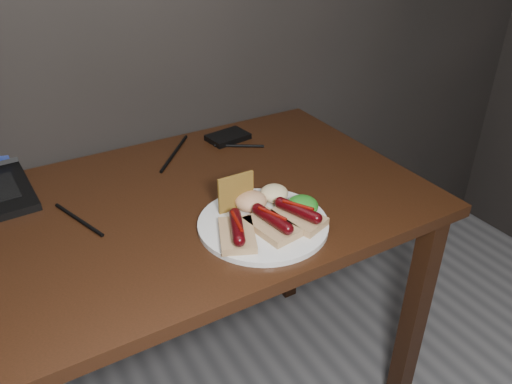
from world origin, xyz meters
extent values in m
cube|color=#34180D|center=(0.00, 1.38, 0.73)|extent=(1.40, 0.70, 0.03)
cube|color=#34180D|center=(0.65, 1.08, 0.36)|extent=(0.05, 0.05, 0.72)
cube|color=#34180D|center=(0.65, 1.68, 0.36)|extent=(0.05, 0.05, 0.72)
cube|color=black|center=(0.38, 1.63, 0.76)|extent=(0.12, 0.09, 0.02)
cylinder|color=black|center=(-0.09, 1.42, 0.75)|extent=(0.07, 0.17, 0.01)
cylinder|color=black|center=(0.21, 1.62, 0.75)|extent=(0.15, 0.17, 0.01)
cylinder|color=black|center=(0.39, 1.57, 0.75)|extent=(0.12, 0.08, 0.01)
cylinder|color=silver|center=(0.24, 1.20, 0.76)|extent=(0.28, 0.28, 0.01)
cube|color=tan|center=(0.17, 1.18, 0.77)|extent=(0.11, 0.13, 0.02)
cylinder|color=#4B0509|center=(0.17, 1.18, 0.79)|extent=(0.06, 0.10, 0.02)
sphere|color=#4B0509|center=(0.15, 1.13, 0.79)|extent=(0.03, 0.02, 0.02)
sphere|color=#4B0509|center=(0.19, 1.22, 0.79)|extent=(0.03, 0.02, 0.02)
cylinder|color=#620A04|center=(0.17, 1.18, 0.80)|extent=(0.02, 0.07, 0.01)
cube|color=tan|center=(0.24, 1.16, 0.77)|extent=(0.09, 0.12, 0.02)
cylinder|color=#4B0509|center=(0.24, 1.16, 0.79)|extent=(0.04, 0.10, 0.02)
sphere|color=#4B0509|center=(0.25, 1.12, 0.79)|extent=(0.03, 0.02, 0.02)
sphere|color=#4B0509|center=(0.24, 1.21, 0.79)|extent=(0.03, 0.02, 0.02)
cylinder|color=#620A04|center=(0.24, 1.16, 0.80)|extent=(0.03, 0.07, 0.01)
cube|color=tan|center=(0.31, 1.16, 0.77)|extent=(0.10, 0.13, 0.02)
cylinder|color=#4B0509|center=(0.31, 1.16, 0.79)|extent=(0.05, 0.10, 0.02)
sphere|color=#4B0509|center=(0.32, 1.12, 0.79)|extent=(0.03, 0.02, 0.02)
sphere|color=#4B0509|center=(0.29, 1.21, 0.79)|extent=(0.03, 0.02, 0.02)
cylinder|color=#620A04|center=(0.31, 1.16, 0.80)|extent=(0.04, 0.06, 0.01)
cube|color=#AF7E2F|center=(0.22, 1.27, 0.80)|extent=(0.08, 0.01, 0.08)
ellipsoid|color=#1A5611|center=(0.33, 1.19, 0.78)|extent=(0.07, 0.07, 0.04)
ellipsoid|color=#9F2B0F|center=(0.25, 1.26, 0.78)|extent=(0.07, 0.07, 0.04)
ellipsoid|color=white|center=(0.31, 1.26, 0.78)|extent=(0.06, 0.06, 0.04)
camera|label=1|loc=(-0.21, 0.45, 1.36)|focal=35.00mm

